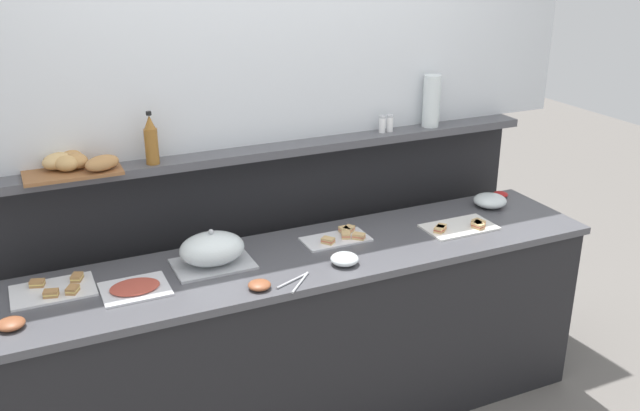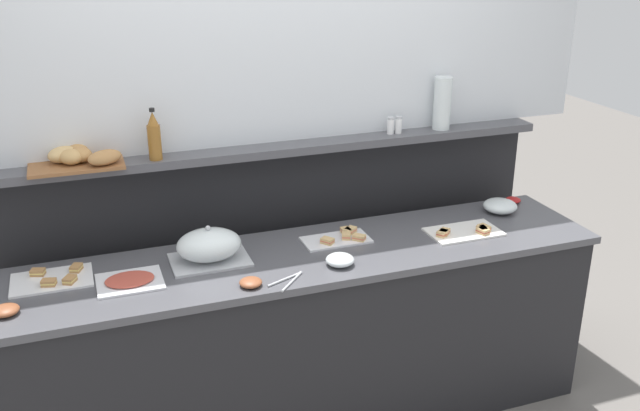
# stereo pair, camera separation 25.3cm
# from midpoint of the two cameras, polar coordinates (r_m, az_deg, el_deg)

# --- Properties ---
(ground_plane) EXTENTS (12.00, 12.00, 0.00)m
(ground_plane) POSITION_cam_midpoint_polar(r_m,az_deg,el_deg) (4.11, -1.97, -11.98)
(ground_plane) COLOR slate
(buffet_counter) EXTENTS (2.76, 0.60, 0.90)m
(buffet_counter) POSITION_cam_midpoint_polar(r_m,az_deg,el_deg) (3.39, 1.12, -10.84)
(buffet_counter) COLOR black
(buffet_counter) RESTS_ON ground_plane
(back_ledge_unit) EXTENTS (2.78, 0.22, 1.30)m
(back_ledge_unit) POSITION_cam_midpoint_polar(r_m,az_deg,el_deg) (3.68, -1.52, -4.07)
(back_ledge_unit) COLOR black
(back_ledge_unit) RESTS_ON ground_plane
(upper_wall_panel) EXTENTS (3.38, 0.08, 1.30)m
(upper_wall_panel) POSITION_cam_midpoint_polar(r_m,az_deg,el_deg) (3.36, -1.87, 16.04)
(upper_wall_panel) COLOR silver
(upper_wall_panel) RESTS_ON back_ledge_unit
(sandwich_platter_rear) EXTENTS (0.33, 0.22, 0.04)m
(sandwich_platter_rear) POSITION_cam_midpoint_polar(r_m,az_deg,el_deg) (3.09, -18.61, -5.71)
(sandwich_platter_rear) COLOR white
(sandwich_platter_rear) RESTS_ON buffet_counter
(sandwich_platter_front) EXTENTS (0.32, 0.16, 0.04)m
(sandwich_platter_front) POSITION_cam_midpoint_polar(r_m,az_deg,el_deg) (3.31, 3.79, -2.69)
(sandwich_platter_front) COLOR silver
(sandwich_platter_front) RESTS_ON buffet_counter
(sandwich_platter_side) EXTENTS (0.35, 0.21, 0.04)m
(sandwich_platter_side) POSITION_cam_midpoint_polar(r_m,az_deg,el_deg) (3.47, 13.70, -2.10)
(sandwich_platter_side) COLOR white
(sandwich_platter_side) RESTS_ON buffet_counter
(cold_cuts_platter) EXTENTS (0.27, 0.22, 0.02)m
(cold_cuts_platter) POSITION_cam_midpoint_polar(r_m,az_deg,el_deg) (2.99, -12.83, -6.02)
(cold_cuts_platter) COLOR silver
(cold_cuts_platter) RESTS_ON buffet_counter
(serving_cloche) EXTENTS (0.34, 0.24, 0.17)m
(serving_cloche) POSITION_cam_midpoint_polar(r_m,az_deg,el_deg) (3.09, -6.67, -3.33)
(serving_cloche) COLOR #B7BABF
(serving_cloche) RESTS_ON buffet_counter
(glass_bowl_large) EXTENTS (0.12, 0.12, 0.05)m
(glass_bowl_large) POSITION_cam_midpoint_polar(r_m,az_deg,el_deg) (3.07, 4.00, -4.49)
(glass_bowl_large) COLOR silver
(glass_bowl_large) RESTS_ON buffet_counter
(glass_bowl_medium) EXTENTS (0.17, 0.17, 0.07)m
(glass_bowl_medium) POSITION_cam_midpoint_polar(r_m,az_deg,el_deg) (3.77, 16.25, -0.11)
(glass_bowl_medium) COLOR silver
(glass_bowl_medium) RESTS_ON buffet_counter
(condiment_bowl_dark) EXTENTS (0.09, 0.09, 0.03)m
(condiment_bowl_dark) POSITION_cam_midpoint_polar(r_m,az_deg,el_deg) (2.89, -3.14, -6.29)
(condiment_bowl_dark) COLOR brown
(condiment_bowl_dark) RESTS_ON buffet_counter
(condiment_bowl_red) EXTENTS (0.10, 0.10, 0.04)m
(condiment_bowl_red) POSITION_cam_midpoint_polar(r_m,az_deg,el_deg) (2.89, -21.85, -7.93)
(condiment_bowl_red) COLOR brown
(condiment_bowl_red) RESTS_ON buffet_counter
(condiment_bowl_teal) EXTENTS (0.08, 0.08, 0.03)m
(condiment_bowl_teal) POSITION_cam_midpoint_polar(r_m,az_deg,el_deg) (3.93, 17.16, 0.40)
(condiment_bowl_teal) COLOR red
(condiment_bowl_teal) RESTS_ON buffet_counter
(serving_tongs) EXTENTS (0.17, 0.14, 0.01)m
(serving_tongs) POSITION_cam_midpoint_polar(r_m,az_deg,el_deg) (2.93, -0.05, -6.10)
(serving_tongs) COLOR #B7BABF
(serving_tongs) RESTS_ON buffet_counter
(vinegar_bottle_amber) EXTENTS (0.06, 0.06, 0.24)m
(vinegar_bottle_amber) POSITION_cam_midpoint_polar(r_m,az_deg,el_deg) (3.20, -11.09, 5.44)
(vinegar_bottle_amber) COLOR #8E5B23
(vinegar_bottle_amber) RESTS_ON back_ledge_unit
(salt_shaker) EXTENTS (0.03, 0.03, 0.09)m
(salt_shaker) POSITION_cam_midpoint_polar(r_m,az_deg,el_deg) (3.60, 7.76, 6.40)
(salt_shaker) COLOR white
(salt_shaker) RESTS_ON back_ledge_unit
(pepper_shaker) EXTENTS (0.03, 0.03, 0.09)m
(pepper_shaker) POSITION_cam_midpoint_polar(r_m,az_deg,el_deg) (3.62, 8.38, 6.45)
(pepper_shaker) COLOR white
(pepper_shaker) RESTS_ON back_ledge_unit
(bread_basket) EXTENTS (0.41, 0.29, 0.08)m
(bread_basket) POSITION_cam_midpoint_polar(r_m,az_deg,el_deg) (3.22, -16.86, 3.73)
(bread_basket) COLOR brown
(bread_basket) RESTS_ON back_ledge_unit
(water_carafe) EXTENTS (0.09, 0.09, 0.27)m
(water_carafe) POSITION_cam_midpoint_polar(r_m,az_deg,el_deg) (3.72, 11.83, 8.09)
(water_carafe) COLOR silver
(water_carafe) RESTS_ON back_ledge_unit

